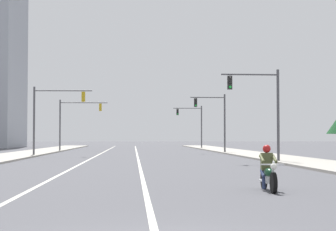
{
  "coord_description": "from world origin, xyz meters",
  "views": [
    {
      "loc": [
        -0.44,
        -8.48,
        1.71
      ],
      "look_at": [
        1.54,
        23.07,
        2.93
      ],
      "focal_mm": 59.58,
      "sensor_mm": 36.0,
      "label": 1
    }
  ],
  "objects_px": {
    "traffic_signal_near_left": "(51,110)",
    "motorcycle_with_rider": "(268,172)",
    "traffic_signal_mid_left": "(74,117)",
    "traffic_signal_mid_right": "(215,115)",
    "traffic_signal_near_right": "(262,102)",
    "traffic_signal_far_right": "(194,121)"
  },
  "relations": [
    {
      "from": "traffic_signal_near_left",
      "to": "motorcycle_with_rider",
      "type": "bearing_deg",
      "value": -70.45
    },
    {
      "from": "traffic_signal_mid_left",
      "to": "traffic_signal_mid_right",
      "type": "bearing_deg",
      "value": -32.02
    },
    {
      "from": "traffic_signal_near_right",
      "to": "traffic_signal_mid_left",
      "type": "xyz_separation_m",
      "value": [
        -15.64,
        31.27,
        0.12
      ]
    },
    {
      "from": "motorcycle_with_rider",
      "to": "traffic_signal_far_right",
      "type": "distance_m",
      "value": 62.48
    },
    {
      "from": "motorcycle_with_rider",
      "to": "traffic_signal_near_left",
      "type": "xyz_separation_m",
      "value": [
        -11.6,
        32.69,
        3.53
      ]
    },
    {
      "from": "motorcycle_with_rider",
      "to": "traffic_signal_mid_left",
      "type": "xyz_separation_m",
      "value": [
        -11.39,
        50.14,
        3.57
      ]
    },
    {
      "from": "traffic_signal_near_right",
      "to": "traffic_signal_far_right",
      "type": "xyz_separation_m",
      "value": [
        0.14,
        43.36,
        0.02
      ]
    },
    {
      "from": "traffic_signal_near_right",
      "to": "traffic_signal_mid_left",
      "type": "bearing_deg",
      "value": 116.58
    },
    {
      "from": "motorcycle_with_rider",
      "to": "traffic_signal_mid_right",
      "type": "bearing_deg",
      "value": 83.93
    },
    {
      "from": "traffic_signal_far_right",
      "to": "motorcycle_with_rider",
      "type": "bearing_deg",
      "value": -94.04
    },
    {
      "from": "traffic_signal_near_right",
      "to": "traffic_signal_mid_right",
      "type": "xyz_separation_m",
      "value": [
        0.04,
        21.46,
        -0.01
      ]
    },
    {
      "from": "traffic_signal_mid_right",
      "to": "traffic_signal_mid_left",
      "type": "height_order",
      "value": "same"
    },
    {
      "from": "traffic_signal_mid_left",
      "to": "traffic_signal_far_right",
      "type": "height_order",
      "value": "same"
    },
    {
      "from": "traffic_signal_near_left",
      "to": "traffic_signal_far_right",
      "type": "distance_m",
      "value": 33.6
    },
    {
      "from": "traffic_signal_near_right",
      "to": "traffic_signal_near_left",
      "type": "bearing_deg",
      "value": 138.94
    },
    {
      "from": "motorcycle_with_rider",
      "to": "traffic_signal_far_right",
      "type": "height_order",
      "value": "traffic_signal_far_right"
    },
    {
      "from": "traffic_signal_mid_left",
      "to": "motorcycle_with_rider",
      "type": "bearing_deg",
      "value": -77.2
    },
    {
      "from": "traffic_signal_near_left",
      "to": "traffic_signal_mid_left",
      "type": "relative_size",
      "value": 1.0
    },
    {
      "from": "traffic_signal_near_left",
      "to": "traffic_signal_mid_right",
      "type": "xyz_separation_m",
      "value": [
        15.89,
        7.64,
        -0.1
      ]
    },
    {
      "from": "traffic_signal_near_right",
      "to": "traffic_signal_far_right",
      "type": "distance_m",
      "value": 43.36
    },
    {
      "from": "traffic_signal_near_right",
      "to": "traffic_signal_far_right",
      "type": "relative_size",
      "value": 1.0
    },
    {
      "from": "traffic_signal_near_right",
      "to": "traffic_signal_mid_right",
      "type": "relative_size",
      "value": 1.0
    }
  ]
}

